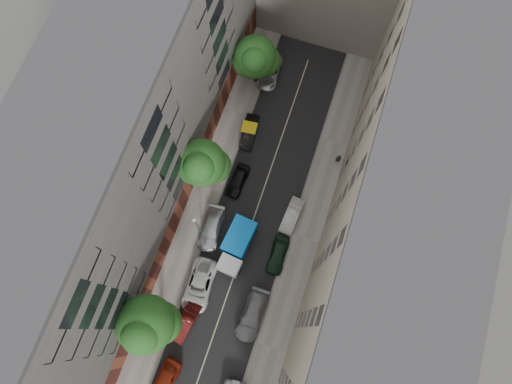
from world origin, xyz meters
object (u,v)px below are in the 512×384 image
at_px(lamp_post, 197,225).
at_px(tree_near, 147,326).
at_px(car_left_1, 186,322).
at_px(car_right_2, 278,255).
at_px(car_left_2, 199,285).
at_px(tarp_truck, 237,246).
at_px(car_left_6, 270,72).
at_px(tree_mid, 202,165).
at_px(pedestrian, 338,159).
at_px(car_left_5, 249,132).
at_px(car_right_1, 253,315).
at_px(car_right_3, 292,216).
at_px(tree_far, 256,59).
at_px(car_left_4, 238,181).
at_px(car_left_0, 164,383).
at_px(car_left_3, 212,229).

bearing_deg(lamp_post, tree_near, -92.40).
height_order(car_left_1, car_right_2, car_right_2).
xyz_separation_m(car_left_1, car_left_2, (0.00, 3.60, 0.07)).
xyz_separation_m(tarp_truck, car_left_1, (-2.20, -8.27, -0.75)).
xyz_separation_m(car_left_2, car_left_6, (-0.80, 24.40, -0.08)).
height_order(car_left_6, tree_mid, tree_mid).
height_order(tarp_truck, pedestrian, tarp_truck).
bearing_deg(car_left_2, pedestrian, 57.56).
bearing_deg(pedestrian, car_left_5, -11.31).
bearing_deg(car_left_6, car_right_1, -79.99).
bearing_deg(car_left_2, car_right_3, 52.16).
bearing_deg(tree_far, car_left_5, -77.53).
relative_size(car_left_4, car_right_1, 0.75).
distance_m(car_left_6, tree_near, 29.69).
bearing_deg(tree_mid, car_left_5, 72.87).
height_order(car_right_3, tree_near, tree_near).
bearing_deg(car_left_0, car_right_2, 73.47).
height_order(car_right_3, lamp_post, lamp_post).
bearing_deg(car_left_0, pedestrian, 77.50).
xyz_separation_m(car_right_3, lamp_post, (-8.08, -4.46, 3.19)).
bearing_deg(tree_far, car_right_1, -72.17).
relative_size(car_left_1, car_left_2, 0.76).
distance_m(tarp_truck, car_left_1, 8.59).
height_order(tree_near, tree_mid, tree_near).
bearing_deg(tree_far, lamp_post, -89.07).
relative_size(car_right_2, lamp_post, 0.68).
bearing_deg(lamp_post, car_left_2, -71.19).
xyz_separation_m(car_right_2, pedestrian, (2.92, 11.51, 0.27)).
distance_m(car_left_1, tree_far, 26.98).
distance_m(car_left_0, car_left_4, 20.40).
bearing_deg(car_right_3, car_left_4, 169.28).
distance_m(car_left_1, car_left_2, 3.60).
height_order(car_left_3, car_left_6, car_left_3).
xyz_separation_m(tree_near, tree_far, (0.11, 27.70, -1.82)).
bearing_deg(car_left_0, car_left_5, 98.37).
height_order(car_left_5, tree_mid, tree_mid).
distance_m(car_left_0, car_right_2, 15.71).
bearing_deg(car_left_3, tree_near, -101.24).
bearing_deg(car_right_1, car_left_1, -154.70).
xyz_separation_m(car_left_2, tree_mid, (-2.72, 9.93, 5.52)).
xyz_separation_m(car_left_1, tree_far, (-1.97, 26.61, 3.95)).
bearing_deg(car_left_3, car_left_2, -85.99).
relative_size(car_right_2, tree_mid, 0.45).
bearing_deg(tree_near, car_left_1, 27.61).
bearing_deg(lamp_post, tarp_truck, -3.97).
height_order(car_left_4, tree_far, tree_far).
bearing_deg(tree_near, car_right_1, 25.22).
distance_m(tarp_truck, car_left_0, 14.06).
distance_m(car_left_3, car_right_3, 8.14).
distance_m(tree_near, tree_far, 27.76).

